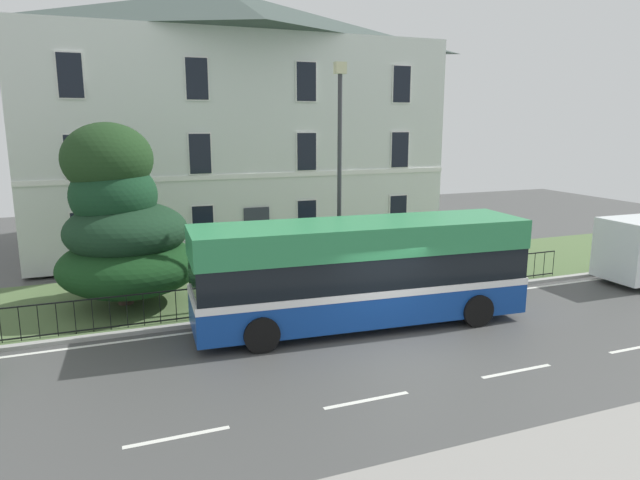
{
  "coord_description": "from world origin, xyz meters",
  "views": [
    {
      "loc": [
        -7.06,
        -11.94,
        5.88
      ],
      "look_at": [
        -0.46,
        4.88,
        2.12
      ],
      "focal_mm": 31.96,
      "sensor_mm": 36.0,
      "label": 1
    }
  ],
  "objects_px": {
    "georgian_townhouse": "(229,119)",
    "single_decker_bus": "(361,271)",
    "evergreen_tree": "(122,227)",
    "street_lamp_post": "(339,168)"
  },
  "relations": [
    {
      "from": "evergreen_tree",
      "to": "street_lamp_post",
      "type": "xyz_separation_m",
      "value": [
        6.69,
        -1.66,
        1.78
      ]
    },
    {
      "from": "single_decker_bus",
      "to": "street_lamp_post",
      "type": "height_order",
      "value": "street_lamp_post"
    },
    {
      "from": "evergreen_tree",
      "to": "single_decker_bus",
      "type": "bearing_deg",
      "value": -33.36
    },
    {
      "from": "georgian_townhouse",
      "to": "evergreen_tree",
      "type": "relative_size",
      "value": 3.22
    },
    {
      "from": "georgian_townhouse",
      "to": "single_decker_bus",
      "type": "bearing_deg",
      "value": -86.76
    },
    {
      "from": "georgian_townhouse",
      "to": "single_decker_bus",
      "type": "height_order",
      "value": "georgian_townhouse"
    },
    {
      "from": "evergreen_tree",
      "to": "street_lamp_post",
      "type": "bearing_deg",
      "value": -13.94
    },
    {
      "from": "georgian_townhouse",
      "to": "street_lamp_post",
      "type": "height_order",
      "value": "georgian_townhouse"
    },
    {
      "from": "evergreen_tree",
      "to": "georgian_townhouse",
      "type": "bearing_deg",
      "value": 58.93
    },
    {
      "from": "single_decker_bus",
      "to": "street_lamp_post",
      "type": "xyz_separation_m",
      "value": [
        0.37,
        2.5,
        2.8
      ]
    }
  ]
}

